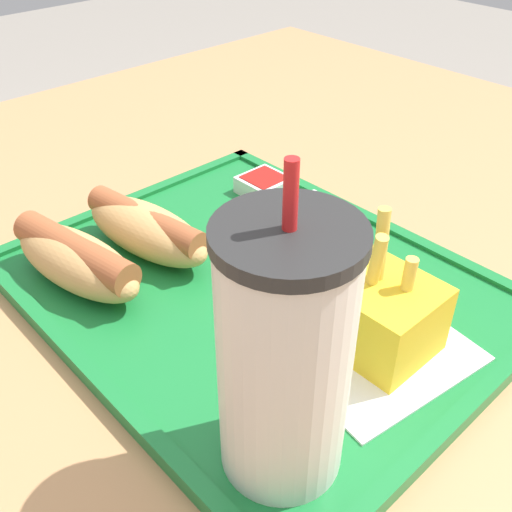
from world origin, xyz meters
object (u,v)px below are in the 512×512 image
Objects in this scene: soda_cup at (284,357)px; sauce_cup_ketchup at (264,185)px; hot_dog_far at (77,259)px; sauce_cup_mayo at (315,213)px; hot_dog_near at (147,228)px; fries_carton at (375,311)px.

soda_cup reaches higher than sauce_cup_ketchup.
soda_cup is 0.33m from sauce_cup_ketchup.
sauce_cup_mayo is (-0.07, -0.22, -0.02)m from hot_dog_far.
hot_dog_near is 0.15m from sauce_cup_ketchup.
soda_cup is at bearing -178.94° from hot_dog_far.
fries_carton is 2.43× the size of sauce_cup_ketchup.
soda_cup is at bearing 101.40° from fries_carton.
fries_carton reaches higher than sauce_cup_mayo.
sauce_cup_ketchup is (0.01, -0.15, -0.01)m from hot_dog_near.
soda_cup is at bearing 128.28° from sauce_cup_mayo.
hot_dog_near is 1.31× the size of fries_carton.
sauce_cup_mayo is at bearing -33.09° from fries_carton.
sauce_cup_mayo and sauce_cup_ketchup have the same top height.
soda_cup is at bearing 138.42° from sauce_cup_ketchup.
soda_cup is at bearing 164.63° from hot_dog_near.
sauce_cup_mayo is (0.14, -0.09, -0.02)m from fries_carton.
sauce_cup_ketchup is (0.24, -0.21, -0.07)m from soda_cup.
fries_carton is at bearing 156.23° from sauce_cup_ketchup.
sauce_cup_ketchup is at bearing -1.93° from sauce_cup_mayo.
sauce_cup_mayo is at bearing 178.07° from sauce_cup_ketchup.
hot_dog_near is 3.18× the size of sauce_cup_ketchup.
fries_carton reaches higher than hot_dog_near.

